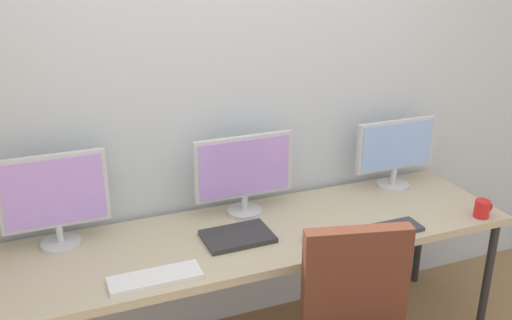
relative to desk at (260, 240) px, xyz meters
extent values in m
cube|color=silver|center=(0.00, 0.42, 0.61)|extent=(4.89, 0.10, 2.60)
cube|color=tan|center=(0.00, 0.00, 0.03)|extent=(2.49, 0.68, 0.04)
cylinder|color=#262628|center=(1.20, -0.29, -0.34)|extent=(0.04, 0.04, 0.70)
cylinder|color=#262628|center=(1.20, 0.29, -0.34)|extent=(0.04, 0.04, 0.70)
cube|color=#592D1E|center=(0.20, -0.56, 0.06)|extent=(0.44, 0.17, 0.48)
cylinder|color=silver|center=(-0.90, 0.21, 0.06)|extent=(0.18, 0.18, 0.02)
cylinder|color=silver|center=(-0.90, 0.21, 0.11)|extent=(0.03, 0.03, 0.08)
cube|color=silver|center=(-0.90, 0.21, 0.32)|extent=(0.47, 0.03, 0.34)
cube|color=#B28CE5|center=(-0.90, 0.20, 0.32)|extent=(0.43, 0.01, 0.31)
cylinder|color=silver|center=(0.00, 0.21, 0.06)|extent=(0.18, 0.18, 0.02)
cylinder|color=silver|center=(0.00, 0.21, 0.11)|extent=(0.03, 0.03, 0.08)
cube|color=silver|center=(0.00, 0.21, 0.30)|extent=(0.51, 0.03, 0.32)
cube|color=#B28CE5|center=(0.00, 0.20, 0.30)|extent=(0.47, 0.01, 0.29)
cylinder|color=silver|center=(0.90, 0.21, 0.06)|extent=(0.18, 0.18, 0.02)
cylinder|color=silver|center=(0.90, 0.21, 0.11)|extent=(0.03, 0.03, 0.09)
cube|color=silver|center=(0.90, 0.21, 0.30)|extent=(0.49, 0.03, 0.28)
cube|color=#8CB2F2|center=(0.90, 0.20, 0.30)|extent=(0.45, 0.01, 0.25)
cube|color=silver|center=(-0.56, -0.23, 0.06)|extent=(0.38, 0.13, 0.02)
cube|color=#38383D|center=(0.56, -0.23, 0.06)|extent=(0.36, 0.13, 0.02)
ellipsoid|color=black|center=(0.17, -0.19, 0.06)|extent=(0.06, 0.10, 0.03)
cube|color=#2D2D2D|center=(-0.13, -0.03, 0.06)|extent=(0.32, 0.23, 0.02)
cylinder|color=red|center=(1.10, -0.27, 0.09)|extent=(0.08, 0.08, 0.09)
torus|color=red|center=(1.14, -0.27, 0.09)|extent=(0.06, 0.01, 0.06)
camera|label=1|loc=(-0.92, -2.25, 1.36)|focal=39.99mm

